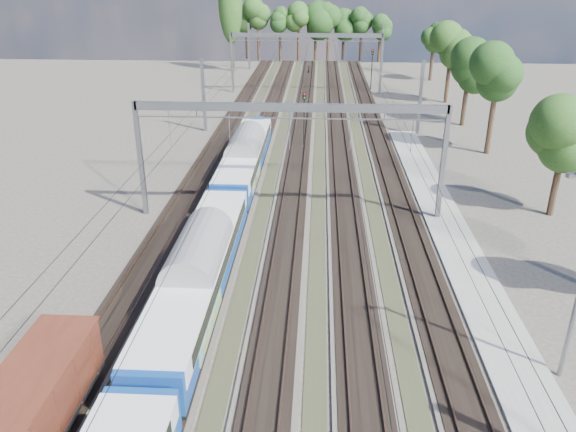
# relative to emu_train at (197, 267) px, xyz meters

# --- Properties ---
(track_bed) EXTENTS (21.00, 130.00, 0.34)m
(track_bed) POSITION_rel_emu_train_xyz_m (4.50, 28.15, -2.50)
(track_bed) COLOR #47423A
(track_bed) RESTS_ON ground
(platform) EXTENTS (3.00, 70.00, 0.30)m
(platform) POSITION_rel_emu_train_xyz_m (16.50, 3.15, -2.45)
(platform) COLOR gray
(platform) RESTS_ON ground
(catenary) EXTENTS (25.65, 130.00, 9.00)m
(catenary) POSITION_rel_emu_train_xyz_m (4.83, 35.84, 3.80)
(catenary) COLOR slate
(catenary) RESTS_ON ground
(tree_belt) EXTENTS (38.94, 100.70, 11.71)m
(tree_belt) POSITION_rel_emu_train_xyz_m (12.14, 76.66, 5.44)
(tree_belt) COLOR black
(tree_belt) RESTS_ON ground
(poplar) EXTENTS (4.40, 4.40, 19.04)m
(poplar) POSITION_rel_emu_train_xyz_m (-10.00, 81.15, 9.28)
(poplar) COLOR black
(poplar) RESTS_ON ground
(emu_train) EXTENTS (3.03, 63.99, 4.43)m
(emu_train) POSITION_rel_emu_train_xyz_m (0.00, 0.00, 0.00)
(emu_train) COLOR black
(emu_train) RESTS_ON ground
(worker) EXTENTS (0.56, 0.67, 1.58)m
(worker) POSITION_rel_emu_train_xyz_m (4.60, 78.37, -1.81)
(worker) COLOR black
(worker) RESTS_ON ground
(signal_near) EXTENTS (0.42, 0.39, 5.93)m
(signal_near) POSITION_rel_emu_train_xyz_m (5.05, 32.18, 1.15)
(signal_near) COLOR black
(signal_near) RESTS_ON ground
(signal_far) EXTENTS (0.42, 0.38, 6.34)m
(signal_far) POSITION_rel_emu_train_xyz_m (14.84, 63.94, 1.41)
(signal_far) COLOR black
(signal_far) RESTS_ON ground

